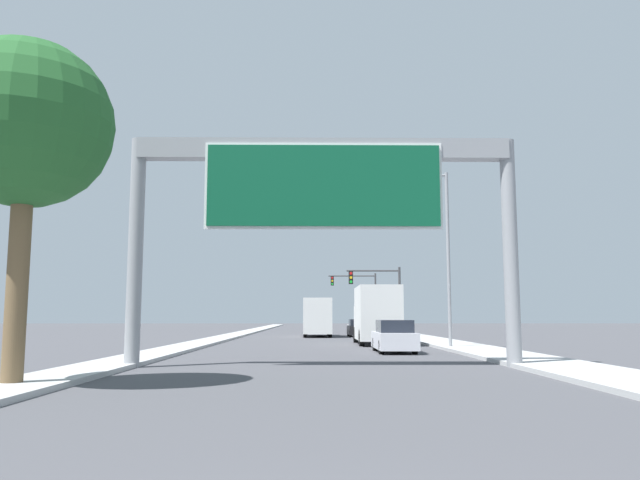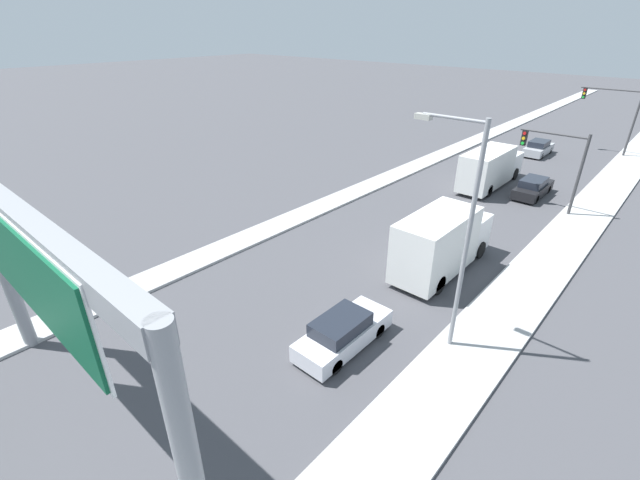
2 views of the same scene
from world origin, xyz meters
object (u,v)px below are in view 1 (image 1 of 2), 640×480
Objects in this scene: car_mid_left at (317,326)px; palm_tree_foreground at (27,126)px; car_near_left at (394,337)px; truck_box_primary at (376,315)px; car_far_center at (358,328)px; traffic_light_mid_block at (360,292)px; sign_gantry at (324,190)px; truck_box_secondary at (317,317)px; traffic_light_near_intersection at (382,289)px; street_lamp_right at (442,244)px.

palm_tree_foreground is at bearing -98.36° from car_mid_left.
palm_tree_foreground reaches higher than car_near_left.
palm_tree_foreground is at bearing -115.39° from truck_box_primary.
car_far_center is 18.17m from traffic_light_mid_block.
sign_gantry is 1.58× the size of truck_box_secondary.
car_mid_left is at bearing 105.52° from car_far_center.
traffic_light_mid_block is (5.04, 50.12, -1.52)m from sign_gantry.
truck_box_secondary is at bearing 157.87° from traffic_light_near_intersection.
traffic_light_near_intersection is (5.28, -14.91, 3.19)m from car_mid_left.
traffic_light_near_intersection is 18.40m from street_lamp_right.
truck_box_primary is at bearing 90.00° from car_near_left.
truck_box_primary is 26.08m from palm_tree_foreground.
sign_gantry is 10.88m from car_near_left.
truck_box_secondary is 6.14m from traffic_light_near_intersection.
car_far_center is 21.37m from street_lamp_right.
traffic_light_near_intersection is at bearing 85.22° from car_near_left.
truck_box_primary is 0.79× the size of street_lamp_right.
street_lamp_right reaches higher than truck_box_secondary.
sign_gantry is 2.86× the size of car_far_center.
car_near_left is 0.49× the size of street_lamp_right.
traffic_light_near_intersection reaches higher than truck_box_primary.
truck_box_primary is 1.12× the size of traffic_light_mid_block.
traffic_light_near_intersection is 20.01m from traffic_light_mid_block.
street_lamp_right reaches higher than traffic_light_mid_block.
traffic_light_near_intersection reaches higher than truck_box_secondary.
car_mid_left is 8.11m from traffic_light_mid_block.
palm_tree_foreground is (-7.50, -6.03, 0.38)m from sign_gantry.
palm_tree_foreground is at bearing -109.48° from traffic_light_near_intersection.
sign_gantry is 1.42× the size of street_lamp_right.
car_near_left is at bearing 68.37° from sign_gantry.
street_lamp_right is (6.53, -33.20, 4.82)m from car_mid_left.
sign_gantry is 2.33× the size of traffic_light_near_intersection.
truck_box_primary reaches higher than truck_box_secondary.
street_lamp_right is at bearing -86.09° from traffic_light_near_intersection.
sign_gantry is at bearing 38.79° from palm_tree_foreground.
sign_gantry reaches higher than traffic_light_near_intersection.
car_far_center is 1.03× the size of car_mid_left.
sign_gantry is 45.35m from car_mid_left.
traffic_light_mid_block reaches higher than car_near_left.
truck_box_secondary is (-3.50, 23.44, 0.90)m from car_near_left.
car_near_left is 23.72m from truck_box_secondary.
street_lamp_right reaches higher than traffic_light_near_intersection.
traffic_light_mid_block is 57.56m from palm_tree_foreground.
car_mid_left is at bearing 95.52° from car_near_left.
sign_gantry reaches higher than car_far_center.
traffic_light_mid_block is at bearing 45.29° from car_mid_left.
car_mid_left is 0.97× the size of car_near_left.
car_mid_left is at bearing 97.16° from truck_box_primary.
truck_box_primary is at bearing 64.61° from palm_tree_foreground.
traffic_light_near_intersection is (5.28, -2.15, 2.28)m from truck_box_secondary.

